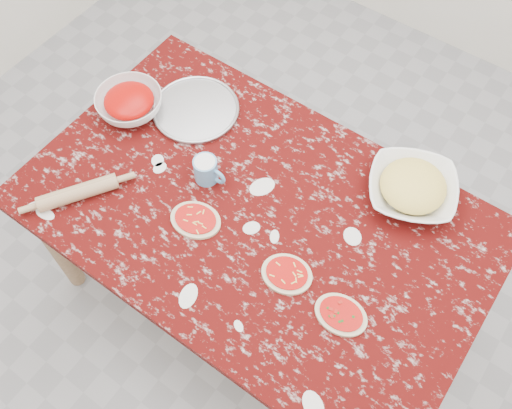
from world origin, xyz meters
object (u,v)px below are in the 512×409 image
object	(u,v)px
worktable	(256,224)
sauce_bowl	(130,103)
cheese_bowl	(412,189)
flour_mug	(207,170)
rolling_pin	(78,193)
pizza_tray	(196,110)

from	to	relation	value
worktable	sauce_bowl	size ratio (longest dim) A/B	6.30
cheese_bowl	flour_mug	world-z (taller)	flour_mug
worktable	rolling_pin	distance (m)	0.63
cheese_bowl	rolling_pin	size ratio (longest dim) A/B	1.09
pizza_tray	cheese_bowl	size ratio (longest dim) A/B	1.08
pizza_tray	cheese_bowl	xyz separation A→B (m)	(0.85, 0.14, 0.03)
flour_mug	rolling_pin	size ratio (longest dim) A/B	0.46
pizza_tray	sauce_bowl	bearing A→B (deg)	-145.40
worktable	cheese_bowl	world-z (taller)	cheese_bowl
pizza_tray	flour_mug	xyz separation A→B (m)	(0.23, -0.22, 0.04)
rolling_pin	cheese_bowl	bearing A→B (deg)	35.90
cheese_bowl	flour_mug	size ratio (longest dim) A/B	2.40
flour_mug	rolling_pin	xyz separation A→B (m)	(-0.32, -0.32, -0.02)
worktable	pizza_tray	xyz separation A→B (m)	(-0.45, 0.23, 0.09)
worktable	flour_mug	distance (m)	0.26
worktable	pizza_tray	distance (m)	0.51
worktable	rolling_pin	world-z (taller)	rolling_pin
cheese_bowl	rolling_pin	xyz separation A→B (m)	(-0.93, -0.68, -0.01)
worktable	cheese_bowl	xyz separation A→B (m)	(0.40, 0.37, 0.12)
cheese_bowl	flour_mug	xyz separation A→B (m)	(-0.62, -0.35, 0.01)
sauce_bowl	worktable	bearing A→B (deg)	-7.93
pizza_tray	sauce_bowl	xyz separation A→B (m)	(-0.20, -0.14, 0.03)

